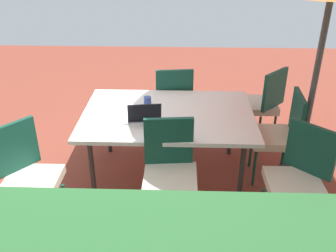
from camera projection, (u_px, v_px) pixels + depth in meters
ground_plane at (168, 174)px, 4.24m from camera, size 10.00×10.00×0.02m
dining_table at (168, 117)px, 3.91m from camera, size 1.74×1.21×0.75m
chair_south at (173, 99)px, 4.68m from camera, size 0.48×0.49×0.98m
chair_northeast at (27, 174)px, 3.27m from camera, size 0.58×0.58×0.98m
chair_north at (170, 169)px, 3.33m from camera, size 0.47×0.48×0.98m
chair_northwest at (299, 176)px, 3.24m from camera, size 0.59×0.59×0.98m
chair_west at (280, 132)px, 3.93m from camera, size 0.47×0.46×0.98m
chair_southwest at (262, 102)px, 4.61m from camera, size 0.59×0.59×0.98m
laptop at (144, 116)px, 3.71m from camera, size 0.35×0.29×0.21m
cup at (148, 101)px, 4.04m from camera, size 0.08×0.08×0.09m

